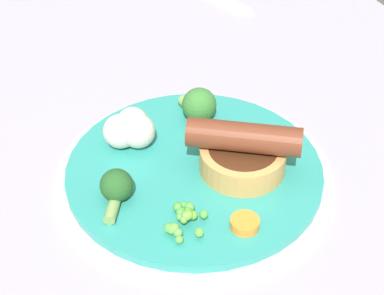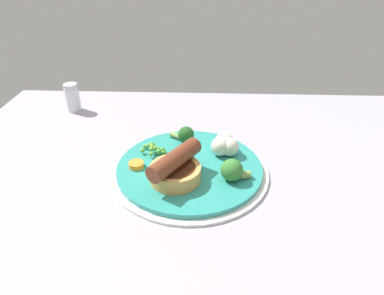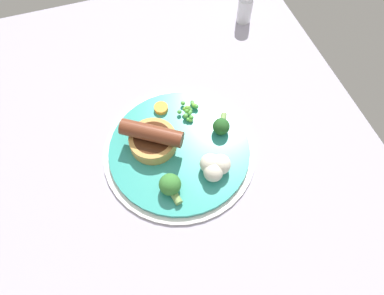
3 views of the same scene
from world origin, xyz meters
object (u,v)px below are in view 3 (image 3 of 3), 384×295
sausage_pudding (153,138)px  broccoli_floret_near (170,185)px  carrot_slice_4 (161,108)px  dinner_plate (180,150)px  broccoli_floret_far (221,126)px  cauliflower_floret (215,166)px  salt_shaker (245,9)px  pea_pile (189,110)px

sausage_pudding → broccoli_floret_near: bearing=126.1°
carrot_slice_4 → sausage_pudding: bearing=-25.5°
dinner_plate → broccoli_floret_far: broccoli_floret_far is taller
dinner_plate → carrot_slice_4: bearing=-175.0°
sausage_pudding → cauliflower_floret: bearing=169.2°
broccoli_floret_far → carrot_slice_4: size_ratio=1.87×
carrot_slice_4 → salt_shaker: bearing=127.9°
cauliflower_floret → salt_shaker: bearing=150.2°
sausage_pudding → broccoli_floret_far: size_ratio=2.17×
pea_pile → broccoli_floret_near: bearing=-29.0°
cauliflower_floret → carrot_slice_4: cauliflower_floret is taller
dinner_plate → cauliflower_floret: (6.39, 4.57, 2.66)cm
dinner_plate → carrot_slice_4: (-9.62, -0.84, 1.31)cm
pea_pile → dinner_plate: bearing=-30.8°
sausage_pudding → broccoli_floret_far: bearing=-150.9°
carrot_slice_4 → salt_shaker: size_ratio=0.40×
sausage_pudding → pea_pile: bearing=-117.2°
broccoli_floret_near → pea_pile: bearing=-39.6°
broccoli_floret_far → cauliflower_floret: (7.71, -4.21, 0.29)cm
dinner_plate → pea_pile: pea_pile is taller
sausage_pudding → pea_pile: sausage_pudding is taller
cauliflower_floret → dinner_plate: bearing=-144.4°
dinner_plate → broccoli_floret_near: bearing=-27.1°
dinner_plate → sausage_pudding: sausage_pudding is taller
cauliflower_floret → salt_shaker: salt_shaker is taller
dinner_plate → cauliflower_floret: size_ratio=5.19×
dinner_plate → pea_pile: bearing=149.2°
dinner_plate → broccoli_floret_far: (-1.31, 8.78, 2.36)cm
pea_pile → carrot_slice_4: bearing=-115.7°
dinner_plate → salt_shaker: size_ratio=4.15×
cauliflower_floret → carrot_slice_4: bearing=-161.3°
sausage_pudding → salt_shaker: same height
dinner_plate → salt_shaker: bearing=139.8°
sausage_pudding → cauliflower_floret: (8.61, 8.95, -0.45)cm
broccoli_floret_far → salt_shaker: salt_shaker is taller
dinner_plate → sausage_pudding: bearing=-116.9°
pea_pile → salt_shaker: salt_shaker is taller
dinner_plate → carrot_slice_4: 9.75cm
broccoli_floret_near → cauliflower_floret: broccoli_floret_near is taller
broccoli_floret_near → cauliflower_floret: 8.50cm
dinner_plate → sausage_pudding: (-2.22, -4.37, 3.11)cm
broccoli_floret_near → broccoli_floret_far: bearing=-65.7°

